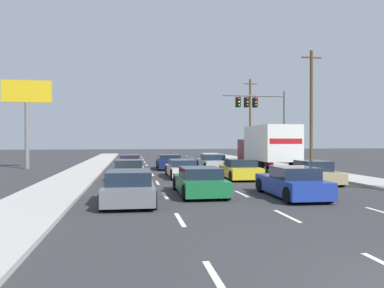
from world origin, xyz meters
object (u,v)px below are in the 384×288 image
object	(u,v)px
car_orange	(129,171)
traffic_signal_mast	(257,108)
car_gray	(129,188)
box_truck	(267,146)
car_green	(199,182)
car_yellow	(240,170)
car_red	(130,163)
roadside_billboard	(27,106)
car_tan	(312,173)
utility_pole_far	(250,118)
car_navy	(169,162)
utility_pole_mid	(311,108)
car_white	(182,169)
car_blue	(292,183)
car_silver	(212,162)

from	to	relation	value
car_orange	traffic_signal_mast	distance (m)	18.55
car_gray	box_truck	size ratio (longest dim) A/B	0.57
car_green	traffic_signal_mast	world-z (taller)	traffic_signal_mast
car_yellow	car_red	bearing A→B (deg)	128.82
car_orange	car_yellow	world-z (taller)	same
roadside_billboard	car_green	bearing A→B (deg)	-55.77
traffic_signal_mast	car_yellow	bearing A→B (deg)	-112.87
car_tan	utility_pole_far	xyz separation A→B (m)	(5.66, 28.97, 4.83)
car_navy	utility_pole_mid	bearing A→B (deg)	-3.09
car_white	utility_pole_far	world-z (taller)	utility_pole_far
car_blue	roadside_billboard	size ratio (longest dim) A/B	0.61
car_orange	roadside_billboard	xyz separation A→B (m)	(-8.43, 10.56, 4.67)
car_navy	car_blue	bearing A→B (deg)	-77.49
traffic_signal_mast	roadside_billboard	bearing A→B (deg)	-173.38
car_gray	car_silver	xyz separation A→B (m)	(6.67, 15.95, -0.01)
car_silver	car_yellow	size ratio (longest dim) A/B	1.08
car_orange	car_green	bearing A→B (deg)	-64.15
car_orange	utility_pole_mid	bearing A→B (deg)	26.78
traffic_signal_mast	utility_pole_far	size ratio (longest dim) A/B	0.69
car_gray	car_silver	world-z (taller)	car_gray
car_yellow	car_gray	bearing A→B (deg)	-130.45
car_red	box_truck	bearing A→B (deg)	-20.00
car_silver	car_yellow	distance (m)	8.11
utility_pole_mid	roadside_billboard	size ratio (longest dim) A/B	1.37
car_red	car_orange	size ratio (longest dim) A/B	0.98
car_green	car_silver	xyz separation A→B (m)	(3.63, 14.21, 0.01)
car_white	car_silver	world-z (taller)	car_silver
car_red	box_truck	distance (m)	10.86
car_red	traffic_signal_mast	world-z (taller)	traffic_signal_mast
car_silver	car_tan	xyz separation A→B (m)	(3.42, -10.72, -0.01)
car_red	car_tan	bearing A→B (deg)	-47.24
car_green	car_tan	bearing A→B (deg)	26.37
car_red	car_orange	distance (m)	8.08
box_truck	roadside_billboard	size ratio (longest dim) A/B	1.06
car_green	car_yellow	distance (m)	7.11
car_silver	box_truck	bearing A→B (deg)	-45.29
car_white	utility_pole_far	xyz separation A→B (m)	(12.43, 24.55, 4.85)
car_blue	utility_pole_mid	world-z (taller)	utility_pole_mid
car_red	car_silver	world-z (taller)	car_silver
car_yellow	car_tan	world-z (taller)	car_tan
car_blue	roadside_billboard	bearing A→B (deg)	129.73
car_red	car_orange	bearing A→B (deg)	-90.14
car_gray	utility_pole_mid	distance (m)	22.51
car_tan	car_red	bearing A→B (deg)	132.76
utility_pole_mid	car_green	bearing A→B (deg)	-131.00
car_silver	utility_pole_mid	distance (m)	9.79
car_orange	car_green	distance (m)	7.07
car_gray	car_navy	distance (m)	16.81
car_white	car_gray	bearing A→B (deg)	-108.97
car_red	car_gray	distance (m)	16.18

